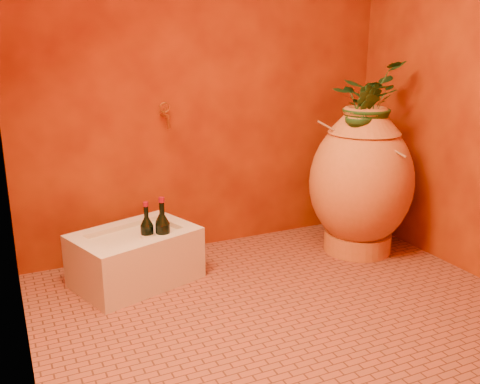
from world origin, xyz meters
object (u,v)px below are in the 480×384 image
stone_basin (135,258)px  wine_bottle_a (162,232)px  amphora (361,181)px  wine_bottle_b (163,236)px  wall_tap (165,114)px  wine_bottle_c (147,236)px

stone_basin → wine_bottle_a: 0.21m
amphora → wine_bottle_b: size_ratio=2.74×
amphora → stone_basin: size_ratio=1.23×
amphora → wall_tap: 1.33m
wine_bottle_c → wall_tap: size_ratio=2.03×
wall_tap → stone_basin: bearing=-135.1°
stone_basin → wall_tap: 0.89m
wine_bottle_b → wall_tap: wall_tap is taller
amphora → wall_tap: size_ratio=6.13×
stone_basin → wine_bottle_c: wine_bottle_c is taller
stone_basin → wine_bottle_b: 0.23m
wine_bottle_a → amphora: bearing=-5.5°
amphora → wine_bottle_b: amphora is taller
amphora → wine_bottle_b: (-1.33, 0.05, -0.18)m
stone_basin → wine_bottle_a: size_ratio=2.40×
amphora → wine_bottle_a: bearing=174.5°
stone_basin → wall_tap: (0.31, 0.31, 0.78)m
amphora → wine_bottle_c: size_ratio=3.03×
wine_bottle_b → wine_bottle_c: 0.10m
wine_bottle_a → wine_bottle_b: wine_bottle_b is taller
wine_bottle_a → wine_bottle_c: (-0.10, -0.02, -0.00)m
wine_bottle_a → wall_tap: bearing=66.1°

